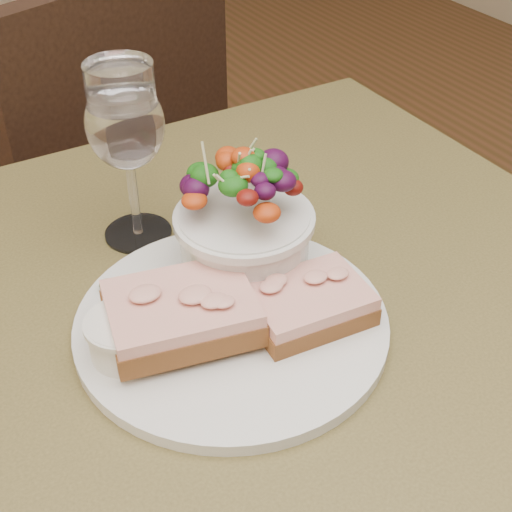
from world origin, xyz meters
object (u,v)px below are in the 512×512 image
dinner_plate (232,323)px  wine_glass (126,129)px  chair_far (91,275)px  sandwich_back (182,313)px  sandwich_front (308,303)px  salad_bowl (244,216)px  cafe_table (253,404)px  ramekin (125,335)px

dinner_plate → wine_glass: wine_glass is taller
chair_far → sandwich_back: (-0.10, -0.70, 0.49)m
sandwich_front → salad_bowl: (-0.01, 0.09, 0.04)m
salad_bowl → chair_far: bearing=89.3°
dinner_plate → salad_bowl: 0.10m
sandwich_front → chair_far: bearing=94.8°
cafe_table → sandwich_back: bearing=167.5°
dinner_plate → ramekin: ramekin is taller
cafe_table → salad_bowl: salad_bowl is taller
chair_far → ramekin: 0.87m
dinner_plate → sandwich_back: bearing=176.6°
sandwich_back → dinner_plate: bearing=8.0°
sandwich_front → salad_bowl: size_ratio=0.86×
chair_far → sandwich_back: size_ratio=6.47×
cafe_table → ramekin: ramekin is taller
cafe_table → salad_bowl: bearing=65.6°
ramekin → salad_bowl: (0.14, 0.05, 0.04)m
chair_far → wine_glass: (-0.07, -0.53, 0.58)m
chair_far → dinner_plate: chair_far is taller
cafe_table → dinner_plate: dinner_plate is taller
wine_glass → dinner_plate: bearing=-84.6°
sandwich_back → wine_glass: wine_glass is taller
cafe_table → sandwich_back: sandwich_back is taller
dinner_plate → sandwich_front: sandwich_front is taller
dinner_plate → ramekin: size_ratio=4.60×
cafe_table → salad_bowl: 0.19m
dinner_plate → sandwich_front: (0.06, -0.03, 0.02)m
salad_bowl → cafe_table: bearing=-114.4°
cafe_table → wine_glass: size_ratio=4.57×
chair_far → dinner_plate: size_ratio=3.23×
sandwich_front → salad_bowl: bearing=102.7°
cafe_table → dinner_plate: 0.11m
cafe_table → chair_far: chair_far is taller
sandwich_back → ramekin: 0.05m
chair_far → sandwich_back: 0.86m
dinner_plate → chair_far: bearing=85.6°
chair_far → sandwich_front: chair_far is taller
ramekin → salad_bowl: size_ratio=0.48×
chair_far → salad_bowl: 0.83m
ramekin → sandwich_front: bearing=-13.8°
sandwich_front → salad_bowl: 0.10m
ramekin → sandwich_back: bearing=-4.3°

